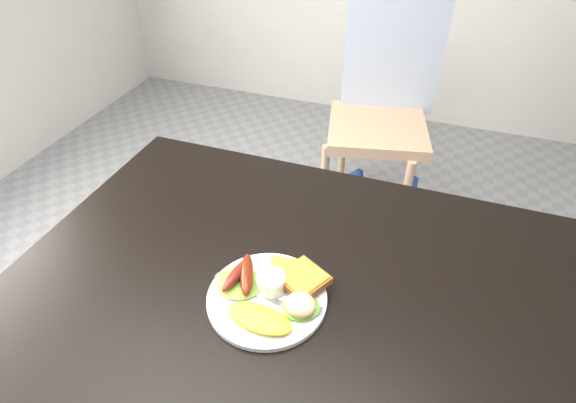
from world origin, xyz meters
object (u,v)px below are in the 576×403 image
at_px(dining_table, 308,291).
at_px(person, 432,184).
at_px(dining_chair, 377,129).
at_px(plate, 267,298).

distance_m(dining_table, person, 0.56).
xyz_separation_m(dining_chair, person, (0.26, -0.68, 0.24)).
bearing_deg(plate, dining_chair, 89.51).
bearing_deg(dining_chair, person, -81.96).
height_order(dining_table, person, person).
relative_size(dining_table, plate, 5.23).
xyz_separation_m(dining_table, dining_chair, (-0.05, 1.20, -0.28)).
bearing_deg(dining_table, dining_chair, 92.48).
height_order(dining_chair, person, person).
xyz_separation_m(person, plate, (-0.27, -0.58, 0.07)).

